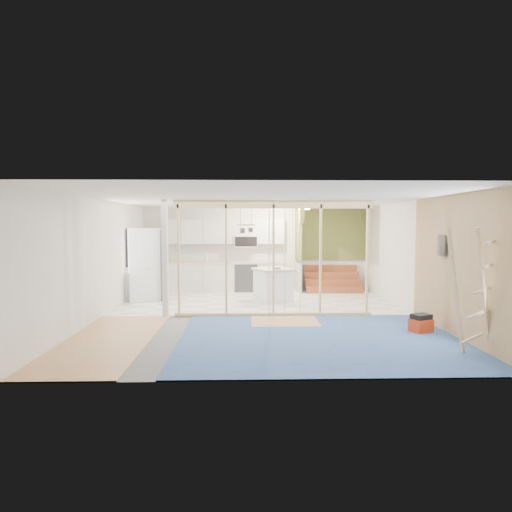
{
  "coord_description": "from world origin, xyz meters",
  "views": [
    {
      "loc": [
        -0.34,
        -9.45,
        2.02
      ],
      "look_at": [
        -0.07,
        0.6,
        1.32
      ],
      "focal_mm": 30.0,
      "sensor_mm": 36.0,
      "label": 1
    }
  ],
  "objects_px": {
    "fridge": "(144,264)",
    "toolbox": "(421,324)",
    "island": "(273,285)",
    "ladder": "(473,291)"
  },
  "relations": [
    {
      "from": "toolbox",
      "to": "fridge",
      "type": "bearing_deg",
      "value": 125.66
    },
    {
      "from": "toolbox",
      "to": "ladder",
      "type": "distance_m",
      "value": 1.68
    },
    {
      "from": "fridge",
      "to": "ladder",
      "type": "distance_m",
      "value": 8.12
    },
    {
      "from": "island",
      "to": "toolbox",
      "type": "relative_size",
      "value": 2.59
    },
    {
      "from": "fridge",
      "to": "toolbox",
      "type": "bearing_deg",
      "value": -51.87
    },
    {
      "from": "fridge",
      "to": "island",
      "type": "bearing_deg",
      "value": -24.98
    },
    {
      "from": "toolbox",
      "to": "ladder",
      "type": "relative_size",
      "value": 0.23
    },
    {
      "from": "fridge",
      "to": "ladder",
      "type": "xyz_separation_m",
      "value": [
        6.27,
        -5.16,
        0.04
      ]
    },
    {
      "from": "fridge",
      "to": "ladder",
      "type": "relative_size",
      "value": 0.99
    },
    {
      "from": "island",
      "to": "toolbox",
      "type": "distance_m",
      "value": 4.31
    }
  ]
}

